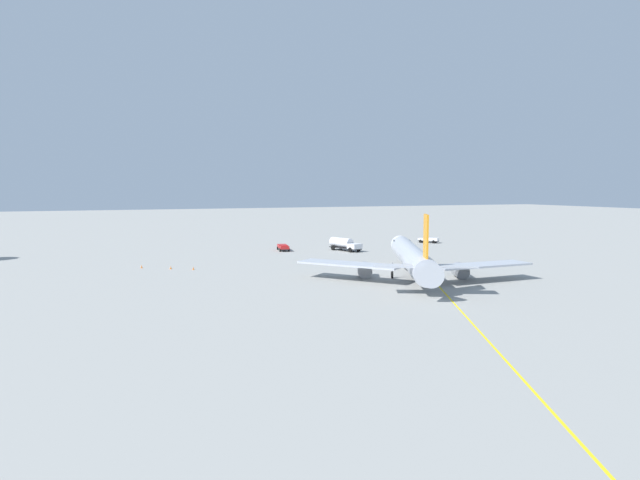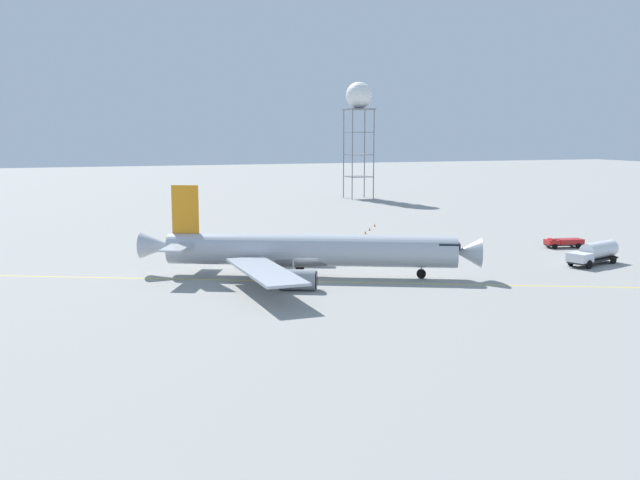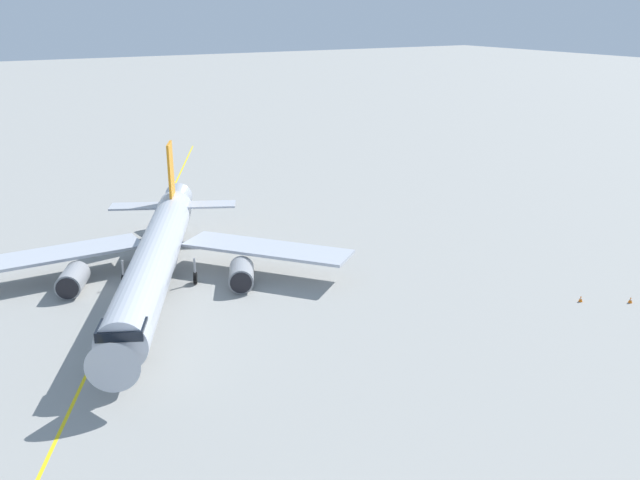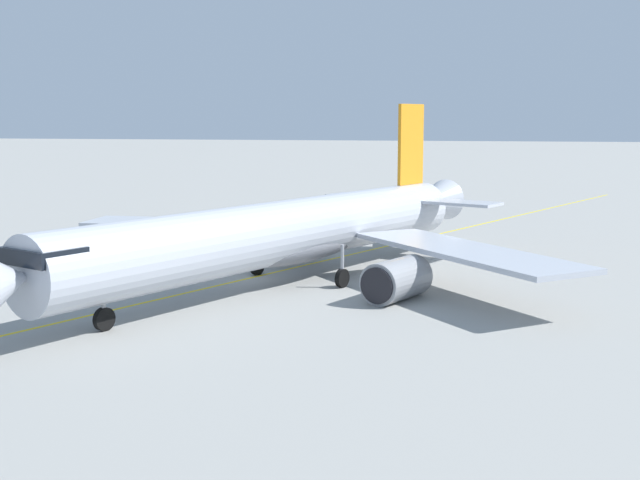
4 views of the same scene
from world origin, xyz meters
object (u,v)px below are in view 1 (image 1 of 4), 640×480
at_px(safety_cone_far, 142,267).
at_px(ops_pickup_truck, 283,247).
at_px(pushback_tug_truck, 429,240).
at_px(airliner_main, 412,259).
at_px(fuel_tanker_truck, 344,244).
at_px(safety_cone_mid, 171,267).
at_px(safety_cone_near, 193,268).

bearing_deg(safety_cone_far, ops_pickup_truck, 27.26).
relative_size(pushback_tug_truck, ops_pickup_truck, 0.89).
xyz_separation_m(airliner_main, pushback_tug_truck, (32.99, 45.36, -2.12)).
bearing_deg(airliner_main, fuel_tanker_truck, 16.86).
distance_m(airliner_main, safety_cone_far, 47.26).
distance_m(fuel_tanker_truck, safety_cone_far, 45.73).
bearing_deg(safety_cone_far, pushback_tug_truck, 14.69).
height_order(airliner_main, safety_cone_far, airliner_main).
bearing_deg(fuel_tanker_truck, airliner_main, -26.51).
relative_size(fuel_tanker_truck, safety_cone_mid, 16.01).
bearing_deg(pushback_tug_truck, ops_pickup_truck, 52.41).
distance_m(safety_cone_near, safety_cone_mid, 4.23).
bearing_deg(safety_cone_mid, ops_pickup_truck, 35.62).
bearing_deg(safety_cone_mid, safety_cone_near, -33.38).
height_order(safety_cone_near, safety_cone_mid, same).
bearing_deg(safety_cone_far, fuel_tanker_truck, 13.89).
bearing_deg(ops_pickup_truck, airliner_main, 19.05).
height_order(fuel_tanker_truck, safety_cone_far, fuel_tanker_truck).
bearing_deg(safety_cone_near, safety_cone_mid, 146.62).
relative_size(fuel_tanker_truck, safety_cone_near, 16.01).
bearing_deg(pushback_tug_truck, fuel_tanker_truck, 64.72).
relative_size(fuel_tanker_truck, safety_cone_far, 16.01).
xyz_separation_m(fuel_tanker_truck, safety_cone_near, (-36.22, -16.35, -1.29)).
bearing_deg(safety_cone_near, airliner_main, -34.32).
bearing_deg(airliner_main, safety_cone_mid, 80.72).
bearing_deg(safety_cone_mid, fuel_tanker_truck, 19.43).
bearing_deg(fuel_tanker_truck, ops_pickup_truck, -131.19).
xyz_separation_m(pushback_tug_truck, safety_cone_far, (-72.05, -18.89, -0.53)).
bearing_deg(safety_cone_mid, pushback_tug_truck, 18.03).
bearing_deg(safety_cone_near, fuel_tanker_truck, 24.30).
height_order(ops_pickup_truck, safety_cone_near, ops_pickup_truck).
distance_m(ops_pickup_truck, safety_cone_near, 31.98).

